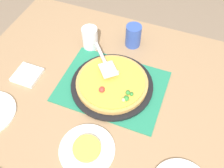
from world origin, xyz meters
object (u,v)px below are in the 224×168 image
(pizza, at_px, (112,83))
(napkin_stack, at_px, (27,75))
(pizza_pan, at_px, (112,85))
(plate_far_right, at_px, (87,150))
(served_slice_right, at_px, (87,148))
(cup_far, at_px, (134,36))
(cup_near, at_px, (90,38))
(pizza_server, at_px, (105,62))

(pizza, height_order, napkin_stack, pizza)
(pizza_pan, relative_size, plate_far_right, 1.73)
(served_slice_right, bearing_deg, pizza_pan, 93.78)
(cup_far, bearing_deg, napkin_stack, -136.18)
(cup_near, bearing_deg, pizza, -45.79)
(napkin_stack, bearing_deg, plate_far_right, -29.19)
(pizza_pan, relative_size, pizza, 1.15)
(pizza, distance_m, pizza_server, 0.11)
(pizza, bearing_deg, cup_far, 89.43)
(served_slice_right, xyz_separation_m, pizza_server, (-0.09, 0.40, 0.05))
(cup_near, distance_m, napkin_stack, 0.36)
(cup_near, bearing_deg, pizza_pan, -45.80)
(pizza_pan, height_order, cup_near, cup_near)
(napkin_stack, bearing_deg, cup_far, 43.82)
(pizza_pan, xyz_separation_m, served_slice_right, (0.02, -0.32, 0.01))
(pizza_pan, relative_size, cup_near, 3.17)
(pizza_pan, xyz_separation_m, cup_far, (0.00, 0.30, 0.05))
(cup_near, height_order, pizza_server, cup_near)
(pizza_pan, height_order, served_slice_right, served_slice_right)
(cup_far, bearing_deg, pizza_server, -106.67)
(napkin_stack, bearing_deg, pizza_pan, 12.24)
(plate_far_right, relative_size, cup_far, 1.83)
(pizza_pan, height_order, napkin_stack, pizza_pan)
(plate_far_right, bearing_deg, served_slice_right, 0.00)
(pizza_pan, xyz_separation_m, pizza_server, (-0.06, 0.07, 0.05))
(plate_far_right, xyz_separation_m, cup_near, (-0.22, 0.53, 0.06))
(cup_near, bearing_deg, pizza_server, -44.34)
(cup_far, relative_size, pizza_server, 0.60)
(pizza, height_order, pizza_server, pizza_server)
(pizza_pan, height_order, cup_far, cup_far)
(cup_near, height_order, cup_far, same)
(served_slice_right, height_order, cup_far, cup_far)
(pizza_pan, distance_m, cup_far, 0.31)
(pizza, bearing_deg, pizza_server, 131.43)
(served_slice_right, bearing_deg, pizza_server, 102.20)
(pizza_server, distance_m, napkin_stack, 0.38)
(plate_far_right, xyz_separation_m, pizza_server, (-0.09, 0.40, 0.06))
(pizza_pan, bearing_deg, cup_far, 89.22)
(pizza, height_order, plate_far_right, pizza)
(pizza, bearing_deg, served_slice_right, -86.41)
(pizza_pan, relative_size, napkin_stack, 3.17)
(served_slice_right, height_order, cup_near, cup_near)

